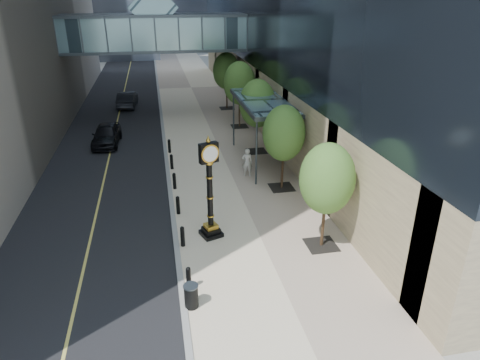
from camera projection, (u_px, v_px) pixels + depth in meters
name	position (u px, v px, depth m)	size (l,w,h in m)	color
ground	(261.00, 297.00, 16.53)	(320.00, 320.00, 0.00)	gray
road	(124.00, 91.00, 51.17)	(8.00, 180.00, 0.02)	black
sidewalk	(191.00, 88.00, 52.59)	(8.00, 180.00, 0.06)	beige
curb	(158.00, 89.00, 51.87)	(0.25, 180.00, 0.07)	gray
skywalk	(155.00, 30.00, 38.01)	(17.00, 4.20, 5.80)	slate
entrance_canopy	(263.00, 102.00, 28.03)	(3.00, 8.00, 4.38)	#383F44
bollard_row	(176.00, 193.00, 23.92)	(0.20, 16.20, 0.90)	black
street_trees	(254.00, 100.00, 31.07)	(2.71, 28.54, 5.56)	black
street_clock	(210.00, 196.00, 19.79)	(1.17, 1.17, 4.90)	black
trash_bin	(191.00, 297.00, 15.80)	(0.52, 0.52, 0.90)	black
pedestrian	(247.00, 162.00, 26.95)	(0.67, 0.44, 1.84)	#B2ADA3
car_near	(106.00, 135.00, 32.75)	(1.88, 4.68, 1.60)	black
car_far	(127.00, 99.00, 43.61)	(1.66, 4.77, 1.57)	black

